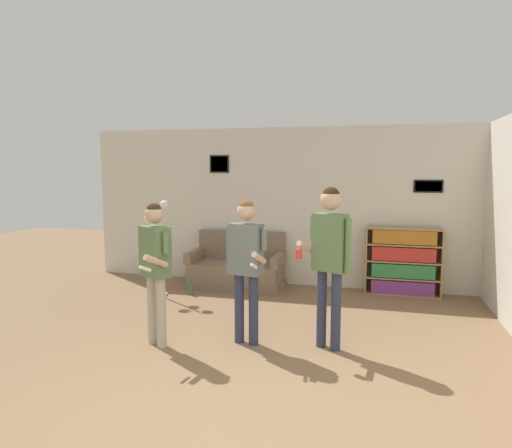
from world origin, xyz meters
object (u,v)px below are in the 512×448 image
bookshelf (403,262)px  person_player_foreground_center (246,257)px  person_watcher_holding_cup (330,249)px  couch (237,269)px  floor_lamp (157,229)px  bottle_on_floor (191,289)px  person_player_foreground_left (155,259)px

bookshelf → person_player_foreground_center: (-1.84, -2.62, 0.48)m
person_player_foreground_center → person_watcher_holding_cup: size_ratio=0.92×
couch → person_player_foreground_center: person_player_foreground_center is taller
couch → floor_lamp: bearing=-140.1°
bottle_on_floor → person_player_foreground_center: bearing=-50.4°
couch → floor_lamp: floor_lamp is taller
couch → person_player_foreground_left: 2.82m
bookshelf → floor_lamp: size_ratio=0.76×
couch → bottle_on_floor: 0.92m
couch → bottle_on_floor: size_ratio=6.09×
person_player_foreground_left → bottle_on_floor: person_player_foreground_left is taller
bottle_on_floor → person_player_foreground_left: bearing=-77.5°
couch → person_watcher_holding_cup: 3.06m
bookshelf → person_player_foreground_left: 4.08m
floor_lamp → bottle_on_floor: bearing=18.7°
couch → bottle_on_floor: (-0.55, -0.70, -0.20)m
bookshelf → bottle_on_floor: bearing=-164.6°
floor_lamp → person_player_foreground_left: person_player_foreground_left is taller
person_player_foreground_left → person_player_foreground_center: size_ratio=0.98×
bottle_on_floor → floor_lamp: bearing=-161.3°
bookshelf → person_player_foreground_left: person_player_foreground_left is taller
couch → person_player_foreground_left: (-0.11, -2.73, 0.70)m
floor_lamp → person_player_foreground_left: bearing=-63.4°
person_player_foreground_left → bottle_on_floor: 2.26m
couch → bottle_on_floor: couch is taller
floor_lamp → couch: bearing=39.9°
bookshelf → floor_lamp: (-3.74, -1.06, 0.53)m
couch → bookshelf: bookshelf is taller
person_player_foreground_center → bottle_on_floor: bearing=129.6°
floor_lamp → person_player_foreground_left: (0.93, -1.86, -0.07)m
person_watcher_holding_cup → bottle_on_floor: person_watcher_holding_cup is taller
floor_lamp → person_player_foreground_center: size_ratio=0.91×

